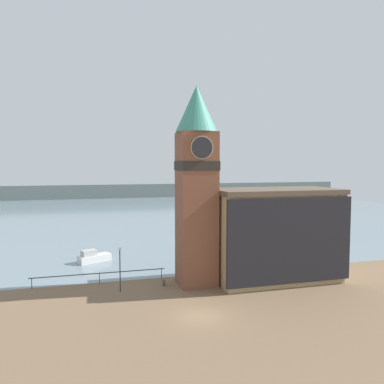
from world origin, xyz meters
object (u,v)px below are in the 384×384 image
boat_near (93,257)px  mooring_bollard_near (164,282)px  lamp_post (120,261)px  clock_tower (196,180)px  pier_building (275,234)px

boat_near → mooring_bollard_near: (6.77, -11.34, -0.26)m
lamp_post → clock_tower: bearing=3.0°
mooring_bollard_near → lamp_post: lamp_post is taller
mooring_bollard_near → boat_near: bearing=120.9°
clock_tower → mooring_bollard_near: (-3.36, 0.30, -10.26)m
pier_building → mooring_bollard_near: (-11.81, 0.99, -4.51)m
mooring_bollard_near → clock_tower: bearing=-5.1°
boat_near → mooring_bollard_near: bearing=-84.6°
boat_near → mooring_bollard_near: boat_near is taller
clock_tower → pier_building: 10.25m
pier_building → lamp_post: (-16.16, 0.29, -1.86)m
pier_building → boat_near: bearing=146.4°
pier_building → boat_near: pier_building is taller
boat_near → lamp_post: (2.42, -12.04, 2.39)m
clock_tower → pier_building: size_ratio=1.50×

